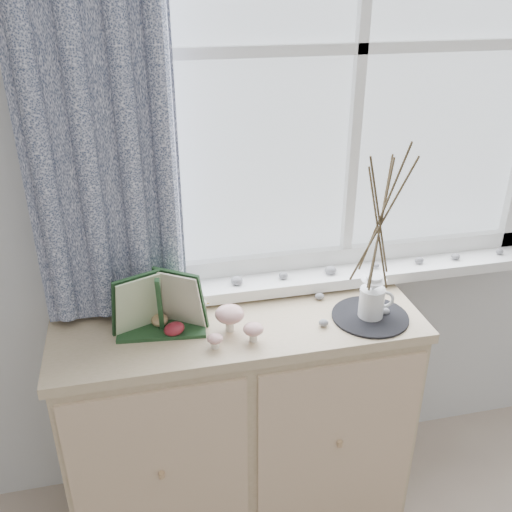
# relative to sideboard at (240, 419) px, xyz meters

# --- Properties ---
(sideboard) EXTENTS (1.20, 0.45, 0.85)m
(sideboard) POSITION_rel_sideboard_xyz_m (0.00, 0.00, 0.00)
(sideboard) COLOR #CBAE8E
(sideboard) RESTS_ON ground
(botanical_book) EXTENTS (0.33, 0.16, 0.22)m
(botanical_book) POSITION_rel_sideboard_xyz_m (-0.25, -0.04, 0.53)
(botanical_book) COLOR #1D3C1F
(botanical_book) RESTS_ON sideboard
(toadstool_cluster) EXTENTS (0.18, 0.15, 0.09)m
(toadstool_cluster) POSITION_rel_sideboard_xyz_m (-0.03, -0.08, 0.47)
(toadstool_cluster) COLOR white
(toadstool_cluster) RESTS_ON sideboard
(wooden_eggs) EXTENTS (0.13, 0.17, 0.07)m
(wooden_eggs) POSITION_rel_sideboard_xyz_m (-0.25, 0.02, 0.45)
(wooden_eggs) COLOR tan
(wooden_eggs) RESTS_ON sideboard
(songbird_figurine) EXTENTS (0.14, 0.07, 0.07)m
(songbird_figurine) POSITION_rel_sideboard_xyz_m (-0.15, 0.04, 0.46)
(songbird_figurine) COLOR white
(songbird_figurine) RESTS_ON sideboard
(crocheted_doily) EXTENTS (0.25, 0.25, 0.01)m
(crocheted_doily) POSITION_rel_sideboard_xyz_m (0.43, -0.08, 0.43)
(crocheted_doily) COLOR black
(crocheted_doily) RESTS_ON sideboard
(twig_pitcher) EXTENTS (0.27, 0.27, 0.62)m
(twig_pitcher) POSITION_rel_sideboard_xyz_m (0.43, -0.08, 0.78)
(twig_pitcher) COLOR silver
(twig_pitcher) RESTS_ON crocheted_doily
(sideboard_pebbles) EXTENTS (0.33, 0.23, 0.02)m
(sideboard_pebbles) POSITION_rel_sideboard_xyz_m (0.30, 0.00, 0.44)
(sideboard_pebbles) COLOR #959598
(sideboard_pebbles) RESTS_ON sideboard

